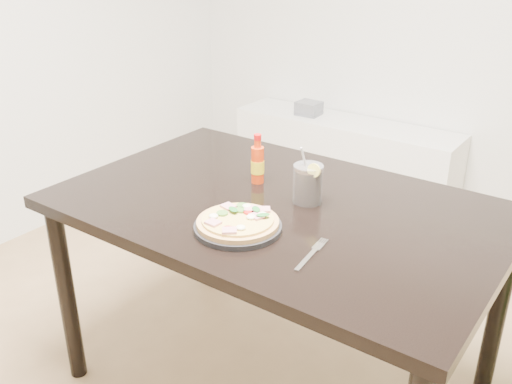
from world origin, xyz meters
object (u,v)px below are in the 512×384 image
Objects in this scene: fork at (312,253)px; cola_cup at (308,184)px; hot_sauce_bottle at (258,164)px; plate at (238,227)px; media_console at (343,160)px; dining_table at (278,225)px; pizza at (238,221)px.

cola_cup is at bearing 116.63° from fork.
plate is at bearing -63.76° from hot_sauce_bottle.
cola_cup reaches higher than hot_sauce_bottle.
fork is 2.09m from media_console.
hot_sauce_bottle is at bearing 116.24° from plate.
media_console is at bearing 107.82° from fork.
plate is 1.35× the size of fork.
hot_sauce_bottle is at bearing -73.88° from media_console.
plate is 1.39× the size of cola_cup.
plate is 1.48× the size of hot_sauce_bottle.
plate is 0.36m from hot_sauce_bottle.
fork reaches higher than media_console.
dining_table is at bearing 92.22° from plate.
media_console is (-0.45, 1.54, -0.57)m from hot_sauce_bottle.
cola_cup is at bearing 39.47° from dining_table.
plate is at bearing -93.15° from pizza.
dining_table reaches higher than media_console.
media_console is (-0.85, 1.85, -0.50)m from fork.
hot_sauce_bottle reaches higher than pizza.
plate is at bearing -87.78° from dining_table.
fork is at bearing -56.59° from cola_cup.
pizza is 0.25m from fork.
plate is (0.01, -0.22, 0.09)m from dining_table.
plate reaches higher than fork.
dining_table is 0.34m from fork.
pizza is 0.35m from hot_sauce_bottle.
media_console is at bearing 109.92° from dining_table.
fork is (0.25, -0.22, 0.09)m from dining_table.
fork is 0.13× the size of media_console.
dining_table is 1.00× the size of media_console.
fork reaches higher than dining_table.
hot_sauce_bottle is 0.94× the size of cola_cup.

